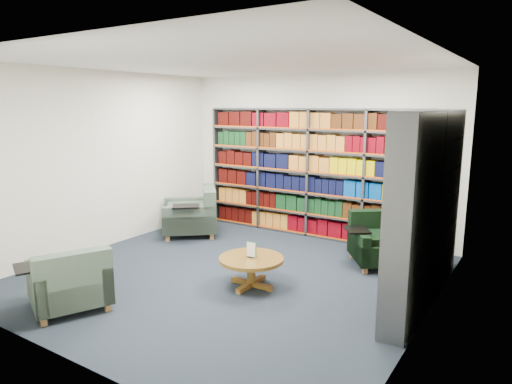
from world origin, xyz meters
The scene contains 7 objects.
room_shell centered at (0.00, 0.00, 1.40)m, with size 5.02×5.02×2.82m.
bookshelf_back centered at (0.00, 2.34, 1.10)m, with size 4.00×0.28×2.20m.
bookshelf_right centered at (2.34, 0.60, 1.10)m, with size 0.28×2.50×2.20m.
chair_teal_left centered at (-1.73, 1.27, 0.33)m, with size 1.28×1.28×0.83m.
chair_green_right centered at (1.52, 1.56, 0.30)m, with size 1.13×1.13×0.73m.
chair_teal_front centered at (-0.90, -1.84, 0.29)m, with size 1.07×1.08×0.73m.
coffee_table centered at (0.44, -0.19, 0.31)m, with size 0.82×0.82×0.58m.
Camera 1 is at (3.45, -4.75, 2.27)m, focal length 32.00 mm.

